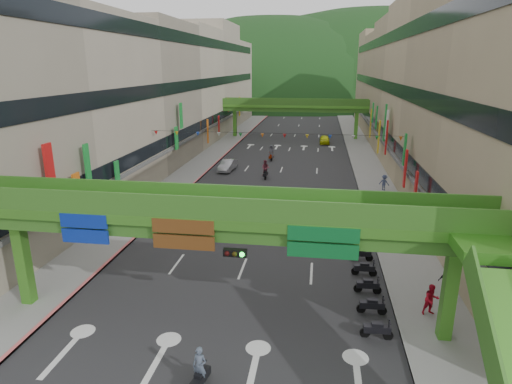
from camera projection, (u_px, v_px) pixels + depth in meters
name	position (u px, v px, depth m)	size (l,w,h in m)	color
road_slab	(288.00, 154.00, 64.10)	(18.00, 140.00, 0.02)	#28282B
sidewalk_left	(216.00, 152.00, 65.64)	(4.00, 140.00, 0.15)	gray
sidewalk_right	(363.00, 156.00, 62.52)	(4.00, 140.00, 0.15)	gray
curb_left	(228.00, 152.00, 65.37)	(0.20, 140.00, 0.18)	#CC5959
curb_right	(349.00, 156.00, 62.78)	(0.20, 140.00, 0.18)	gray
building_row_left	(163.00, 89.00, 64.09)	(12.80, 95.00, 19.00)	#9E937F
building_row_right	(426.00, 91.00, 58.72)	(12.80, 95.00, 19.00)	gray
overpass_near	(236.00, 233.00, 20.19)	(28.00, 12.27, 7.10)	#4C9E2D
overpass_far	(295.00, 108.00, 76.78)	(28.00, 2.20, 7.10)	#4C9E2D
hill_left	(271.00, 99.00, 170.50)	(168.00, 140.00, 112.00)	#1C4419
hill_right	(369.00, 96.00, 183.78)	(208.00, 176.00, 128.00)	#1C4419
bunting_string	(273.00, 136.00, 43.44)	(26.00, 0.36, 0.47)	black
scooter_rider_near	(200.00, 371.00, 17.36)	(0.72, 1.59, 1.99)	black
scooter_rider_mid	(265.00, 169.00, 49.99)	(0.98, 1.60, 2.23)	black
scooter_rider_left	(177.00, 204.00, 37.60)	(1.06, 1.60, 2.13)	gray
scooter_rider_far	(271.00, 153.00, 59.53)	(1.01, 1.59, 2.22)	#6F1801
parked_scooter_row	(368.00, 285.00, 24.93)	(1.60, 9.35, 1.08)	black
car_silver	(228.00, 165.00, 53.86)	(1.48, 4.24, 1.40)	#9F9EA6
car_yellow	(325.00, 140.00, 72.50)	(1.66, 4.12, 1.40)	#C4CE12
pedestrian_red	(431.00, 302.00, 22.51)	(0.83, 0.65, 1.71)	#B40E1F
pedestrian_dark	(447.00, 284.00, 24.31)	(1.02, 0.42, 1.74)	black
pedestrian_blue	(384.00, 184.00, 44.96)	(0.78, 0.50, 1.67)	#323B57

